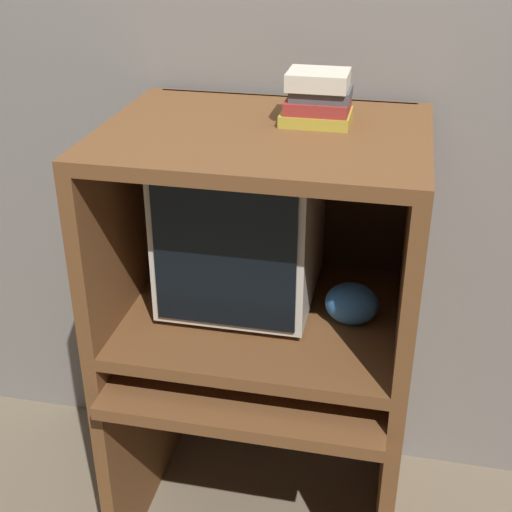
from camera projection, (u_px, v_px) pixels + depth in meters
name	position (u px, v px, depth m)	size (l,w,h in m)	color
wall_back	(290.00, 93.00, 2.11)	(6.00, 0.06, 2.60)	gray
desk_base	(260.00, 418.00, 2.15)	(0.82, 0.71, 0.67)	brown
desk_monitor_shelf	(263.00, 318.00, 2.03)	(0.82, 0.65, 0.11)	brown
hutch_upper	(266.00, 191.00, 1.88)	(0.82, 0.65, 0.53)	brown
crt_monitor	(243.00, 226.00, 1.97)	(0.41, 0.44, 0.44)	beige
keyboard	(231.00, 361.00, 1.96)	(0.42, 0.16, 0.03)	black
mouse	(330.00, 370.00, 1.92)	(0.06, 0.04, 0.03)	#B7B7B7
snack_bag	(352.00, 304.00, 1.93)	(0.14, 0.11, 0.12)	#336BB7
book_stack	(318.00, 99.00, 1.78)	(0.17, 0.14, 0.13)	gold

